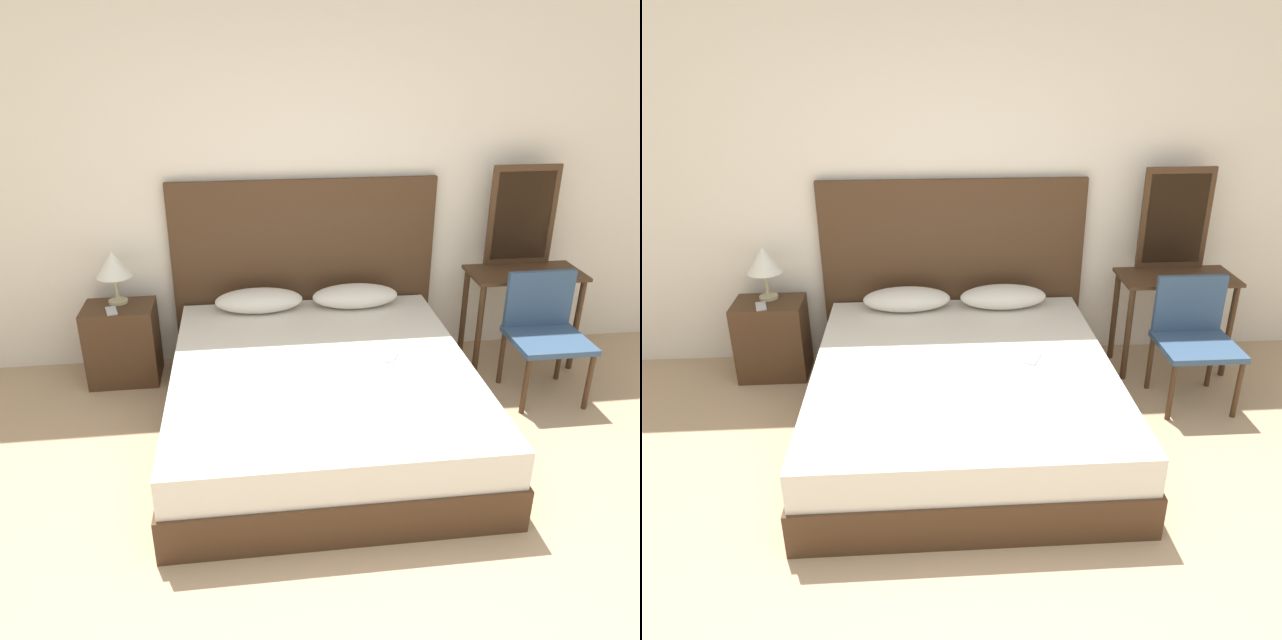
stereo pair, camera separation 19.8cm
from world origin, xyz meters
TOP-DOWN VIEW (x-y plane):
  - ground_plane at (0.00, 0.00)m, footprint 16.00×16.00m
  - wall_back at (0.00, 2.69)m, footprint 10.00×0.06m
  - bed at (-0.06, 1.54)m, footprint 1.87×2.10m
  - headboard at (-0.06, 2.62)m, footprint 1.96×0.05m
  - pillow_left at (-0.42, 2.40)m, footprint 0.64×0.28m
  - pillow_right at (0.30, 2.40)m, footprint 0.64×0.28m
  - phone_on_bed at (0.38, 1.57)m, footprint 0.13×0.17m
  - nightstand at (-1.42, 2.38)m, footprint 0.49×0.35m
  - table_lamp at (-1.42, 2.45)m, footprint 0.25×0.25m
  - phone_on_nightstand at (-1.44, 2.29)m, footprint 0.11×0.16m
  - vanity_desk at (1.55, 2.29)m, footprint 0.84×0.42m
  - vanity_mirror at (1.55, 2.47)m, footprint 0.51×0.03m
  - chair at (1.53, 1.86)m, footprint 0.51×0.47m

SIDE VIEW (x-z plane):
  - ground_plane at x=0.00m, z-range 0.00..0.00m
  - bed at x=-0.06m, z-range 0.00..0.48m
  - nightstand at x=-1.42m, z-range 0.00..0.58m
  - phone_on_bed at x=0.38m, z-range 0.48..0.49m
  - chair at x=1.53m, z-range 0.07..0.93m
  - pillow_left at x=-0.42m, z-range 0.48..0.65m
  - pillow_right at x=0.30m, z-range 0.48..0.65m
  - vanity_desk at x=1.55m, z-range 0.21..0.96m
  - phone_on_nightstand at x=-1.44m, z-range 0.58..0.59m
  - headboard at x=-0.06m, z-range 0.00..1.40m
  - table_lamp at x=-1.42m, z-range 0.68..1.06m
  - vanity_mirror at x=1.55m, z-range 0.74..1.49m
  - wall_back at x=0.00m, z-range 0.00..2.70m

